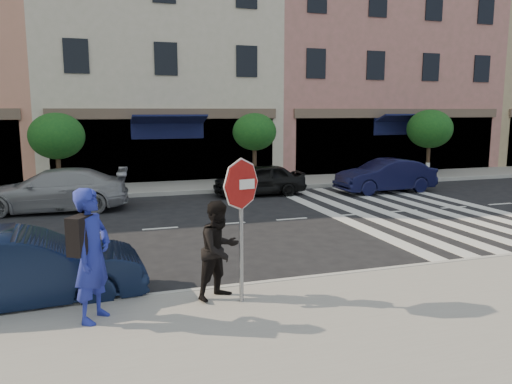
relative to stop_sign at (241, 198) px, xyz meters
name	(u,v)px	position (x,y,z in m)	size (l,w,h in m)	color
ground	(276,263)	(1.46, 2.30, -1.90)	(120.00, 120.00, 0.00)	black
sidewalk_near	(364,330)	(1.46, -1.45, -1.83)	(60.00, 4.50, 0.15)	gray
sidewalk_far	(186,187)	(1.46, 13.30, -1.83)	(60.00, 3.00, 0.15)	gray
building_centre	(154,67)	(0.96, 19.30, 3.60)	(11.00, 9.00, 11.00)	beige
building_east_mid	(359,55)	(12.96, 19.30, 4.60)	(13.00, 9.00, 13.00)	tan
street_tree_wb	(57,136)	(-3.54, 13.10, 0.41)	(2.10, 2.10, 3.06)	#473323
street_tree_c	(255,132)	(4.46, 13.10, 0.45)	(1.90, 1.90, 3.04)	#473323
street_tree_ea	(430,129)	(13.46, 13.10, 0.49)	(2.20, 2.20, 3.19)	#473323
stop_sign	(241,198)	(0.00, 0.00, 0.00)	(0.84, 0.20, 2.40)	gray
photographer	(92,255)	(-2.32, 0.00, -0.74)	(0.74, 0.49, 2.03)	navy
walker	(220,250)	(-0.30, 0.30, -0.92)	(0.81, 0.63, 1.67)	black
car_near_mid	(22,269)	(-3.47, 1.30, -1.24)	(1.40, 4.02, 1.32)	black
car_far_left	(53,190)	(-3.56, 9.90, -1.20)	(1.96, 4.81, 1.40)	gray
car_far_mid	(259,180)	(3.88, 10.75, -1.29)	(1.45, 3.61, 1.23)	black
car_far_right	(385,176)	(9.02, 9.90, -1.23)	(1.42, 4.08, 1.35)	black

